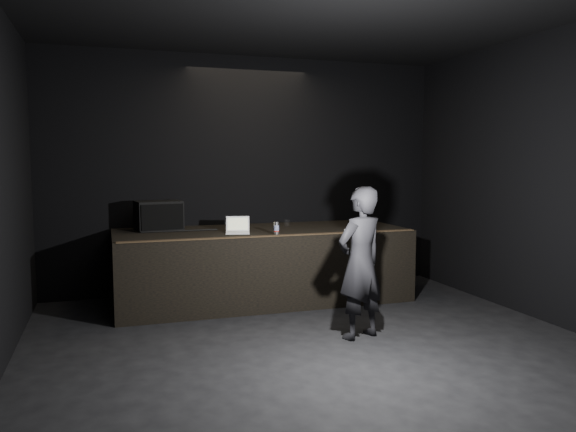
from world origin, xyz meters
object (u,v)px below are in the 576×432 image
Objects in this scene: stage_riser at (262,265)px; stage_monitor at (159,216)px; laptop at (238,229)px; beer_can at (276,228)px; person at (360,263)px.

stage_riser is 1.58m from stage_monitor.
beer_can is at bearing -23.60° from laptop.
person is (1.95, -2.32, -0.36)m from stage_monitor.
stage_riser is 2.07m from person.
stage_monitor is 1.70m from beer_can.
stage_monitor is 3.06m from person.
person is at bearing -46.54° from laptop.
stage_monitor is at bearing -68.91° from person.
beer_can is (0.04, -0.59, 0.58)m from stage_riser.
stage_riser is 10.95× the size of laptop.
person reaches higher than stage_riser.
person is (0.55, -1.37, -0.24)m from beer_can.
beer_can is (1.41, -0.95, -0.12)m from stage_monitor.
stage_monitor is at bearing 165.18° from stage_riser.
person is (0.58, -1.96, 0.34)m from stage_riser.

